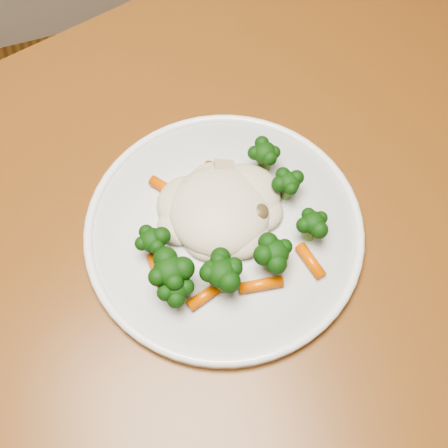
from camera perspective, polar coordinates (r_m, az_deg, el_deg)
The scene contains 3 objects.
dining_table at distance 0.70m, azimuth -4.90°, elevation -7.70°, with size 1.26×1.00×0.75m.
plate at distance 0.61m, azimuth -0.00°, elevation -0.60°, with size 0.30×0.30×0.01m, color white.
meal at distance 0.58m, azimuth -0.07°, elevation -0.20°, with size 0.20×0.17×0.05m.
Camera 1 is at (-0.10, 0.05, 1.30)m, focal length 45.00 mm.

